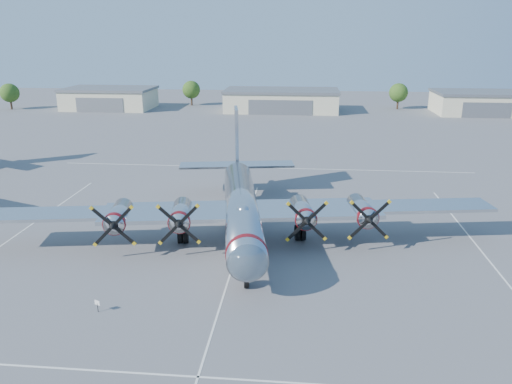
# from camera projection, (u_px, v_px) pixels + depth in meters

# --- Properties ---
(ground) EXTENTS (260.00, 260.00, 0.00)m
(ground) POSITION_uv_depth(u_px,v_px,m) (243.00, 232.00, 49.43)
(ground) COLOR #5B5B5D
(ground) RESTS_ON ground
(parking_lines) EXTENTS (60.00, 50.08, 0.01)m
(parking_lines) POSITION_uv_depth(u_px,v_px,m) (241.00, 239.00, 47.77)
(parking_lines) COLOR silver
(parking_lines) RESTS_ON ground
(hangar_west) EXTENTS (22.60, 14.60, 5.40)m
(hangar_west) POSITION_uv_depth(u_px,v_px,m) (110.00, 98.00, 130.42)
(hangar_west) COLOR beige
(hangar_west) RESTS_ON ground
(hangar_center) EXTENTS (28.60, 14.60, 5.40)m
(hangar_center) POSITION_uv_depth(u_px,v_px,m) (282.00, 100.00, 126.37)
(hangar_center) COLOR beige
(hangar_center) RESTS_ON ground
(hangar_east) EXTENTS (20.60, 14.60, 5.40)m
(hangar_east) POSITION_uv_depth(u_px,v_px,m) (477.00, 102.00, 122.06)
(hangar_east) COLOR beige
(hangar_east) RESTS_ON ground
(tree_far_west) EXTENTS (4.80, 4.80, 6.64)m
(tree_far_west) POSITION_uv_depth(u_px,v_px,m) (10.00, 93.00, 128.44)
(tree_far_west) COLOR #382619
(tree_far_west) RESTS_ON ground
(tree_west) EXTENTS (4.80, 4.80, 6.64)m
(tree_west) POSITION_uv_depth(u_px,v_px,m) (191.00, 90.00, 135.79)
(tree_west) COLOR #382619
(tree_west) RESTS_ON ground
(tree_east) EXTENTS (4.80, 4.80, 6.64)m
(tree_east) POSITION_uv_depth(u_px,v_px,m) (398.00, 93.00, 128.95)
(tree_east) COLOR #382619
(tree_east) RESTS_ON ground
(main_bomber_b29) EXTENTS (51.50, 39.20, 10.39)m
(main_bomber_b29) POSITION_uv_depth(u_px,v_px,m) (241.00, 233.00, 49.17)
(main_bomber_b29) COLOR silver
(main_bomber_b29) RESTS_ON ground
(info_placard) EXTENTS (0.45, 0.22, 0.90)m
(info_placard) POSITION_uv_depth(u_px,v_px,m) (97.00, 304.00, 35.06)
(info_placard) COLOR black
(info_placard) RESTS_ON ground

